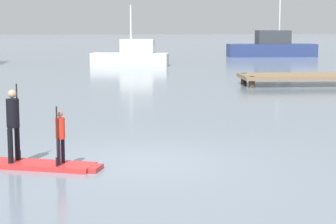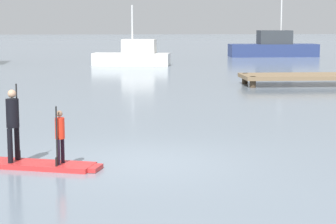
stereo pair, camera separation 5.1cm
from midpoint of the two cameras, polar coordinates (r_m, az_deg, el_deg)
ground_plane at (r=13.56m, az=-2.15°, el=-4.54°), size 240.00×240.00×0.00m
paddleboard_near at (r=13.44m, az=-12.44°, el=-4.63°), size 3.16×1.56×0.10m
paddler_adult at (r=13.41m, az=-13.69°, el=-0.75°), size 0.33×0.47×1.60m
paddler_child_solo at (r=13.00m, az=-9.62°, el=-1.98°), size 0.24×0.38×1.21m
fishing_boat_green_midground at (r=53.10m, az=9.51°, el=5.80°), size 7.25×2.09×5.26m
motor_boat_small_navy at (r=42.26m, az=-3.11°, el=5.10°), size 5.28×2.39×3.98m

